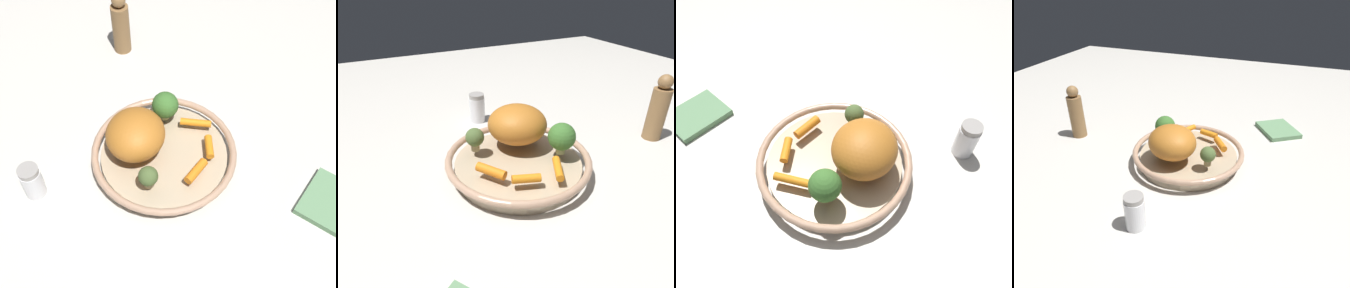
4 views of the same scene
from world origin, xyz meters
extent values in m
plane|color=beige|center=(0.00, 0.00, 0.00)|extent=(2.27, 2.27, 0.00)
cylinder|color=tan|center=(0.00, 0.00, 0.01)|extent=(0.27, 0.27, 0.03)
torus|color=tan|center=(0.00, 0.00, 0.04)|extent=(0.31, 0.31, 0.02)
ellipsoid|color=#BC6D24|center=(-0.03, -0.05, 0.09)|extent=(0.18, 0.17, 0.09)
cylinder|color=orange|center=(0.08, 0.04, 0.05)|extent=(0.05, 0.06, 0.02)
cylinder|color=orange|center=(-0.04, 0.09, 0.05)|extent=(0.05, 0.07, 0.02)
cylinder|color=orange|center=(0.03, 0.09, 0.05)|extent=(0.06, 0.03, 0.02)
cylinder|color=tan|center=(0.07, -0.06, 0.05)|extent=(0.02, 0.02, 0.01)
sphere|color=#4B6131|center=(0.07, -0.06, 0.08)|extent=(0.04, 0.04, 0.04)
cylinder|color=tan|center=(-0.08, 0.03, 0.05)|extent=(0.02, 0.02, 0.01)
sphere|color=#3B6E2C|center=(-0.08, 0.03, 0.08)|extent=(0.06, 0.06, 0.06)
cylinder|color=white|center=(-0.02, -0.28, 0.04)|extent=(0.04, 0.04, 0.07)
cylinder|color=#9E9993|center=(-0.02, -0.28, 0.08)|extent=(0.04, 0.04, 0.01)
cube|color=#669366|center=(0.22, 0.28, 0.01)|extent=(0.16, 0.16, 0.01)
camera|label=1|loc=(0.54, -0.19, 0.81)|focal=48.58mm
camera|label=2|loc=(0.26, 0.46, 0.38)|focal=31.91mm
camera|label=3|loc=(-0.37, 0.07, 0.56)|focal=34.47mm
camera|label=4|loc=(0.24, -0.69, 0.48)|focal=33.08mm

